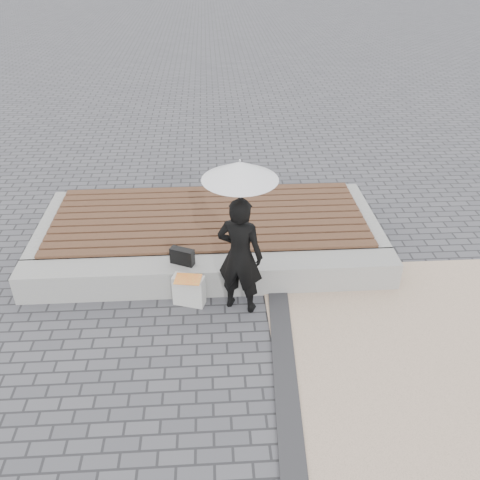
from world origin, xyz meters
The scene contains 10 objects.
ground centered at (0.00, 0.00, 0.00)m, with size 80.00×80.00×0.00m, color #4B4B50.
edging_band centered at (0.75, -0.50, 0.02)m, with size 0.25×5.20×0.04m, color #2B2B2E.
seating_ledge centered at (0.00, 1.60, 0.20)m, with size 5.00×0.45×0.40m, color gray.
timber_platform centered at (0.00, 2.80, 0.20)m, with size 5.00×2.00×0.40m, color #A1A19C.
timber_decking centered at (0.00, 2.80, 0.42)m, with size 4.60×2.00×0.04m, color brown, non-canonical shape.
woman centered at (0.37, 1.18, 0.78)m, with size 0.57×0.37×1.55m, color black.
parasol centered at (0.37, 1.18, 1.89)m, with size 0.85×0.85×1.09m.
handbag centered at (-0.35, 1.60, 0.51)m, with size 0.31×0.11×0.22m, color black.
canvas_tote centered at (-0.27, 1.28, 0.21)m, with size 0.39×0.17×0.41m, color #BBBBB6.
magazine centered at (-0.27, 1.23, 0.42)m, with size 0.32×0.24×0.01m, color #EE4224.
Camera 1 is at (0.06, -3.90, 4.18)m, focal length 38.27 mm.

